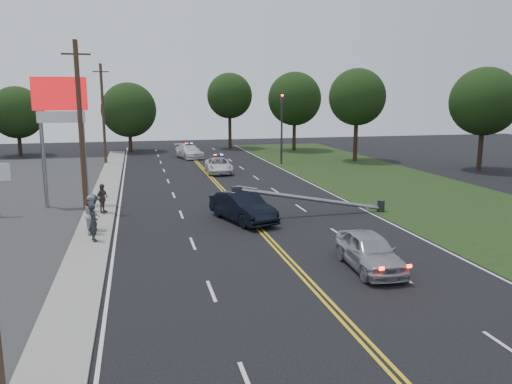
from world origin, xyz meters
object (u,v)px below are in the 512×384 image
object	(u,v)px
emergency_a	(219,166)
bystander_b	(92,214)
waiting_sedan	(370,251)
crashed_sedan	(243,207)
bystander_c	(93,212)
bystander_a	(93,222)
fallen_streetlight	(320,200)
bystander_d	(102,198)
traffic_signal	(282,122)
utility_pole_mid	(81,127)
utility_pole_far	(103,114)
emergency_b	(189,151)
pylon_sign	(61,110)

from	to	relation	value
emergency_a	bystander_b	bearing A→B (deg)	-113.63
waiting_sedan	bystander_b	bearing A→B (deg)	149.01
crashed_sedan	waiting_sedan	size ratio (longest dim) A/B	1.14
bystander_c	bystander_a	bearing A→B (deg)	-169.18
fallen_streetlight	bystander_d	xyz separation A→B (m)	(-12.36, 3.04, 0.07)
bystander_c	waiting_sedan	bearing A→B (deg)	-120.23
waiting_sedan	bystander_a	xyz separation A→B (m)	(-11.08, 6.28, 0.28)
traffic_signal	utility_pole_mid	world-z (taller)	utility_pole_mid
bystander_a	bystander_d	size ratio (longest dim) A/B	1.05
waiting_sedan	bystander_d	size ratio (longest dim) A/B	2.52
utility_pole_far	emergency_a	xyz separation A→B (m)	(10.26, -8.57, -4.42)
emergency_b	bystander_d	xyz separation A→B (m)	(-7.77, -25.91, 0.24)
fallen_streetlight	bystander_c	distance (m)	12.60
fallen_streetlight	utility_pole_far	distance (m)	29.54
emergency_a	bystander_d	world-z (taller)	bystander_d
utility_pole_far	emergency_a	bearing A→B (deg)	-39.88
crashed_sedan	bystander_a	size ratio (longest dim) A/B	2.74
traffic_signal	crashed_sedan	xyz separation A→B (m)	(-8.80, -22.34, -3.39)
traffic_signal	crashed_sedan	bearing A→B (deg)	-111.50
traffic_signal	fallen_streetlight	distance (m)	22.62
fallen_streetlight	waiting_sedan	bearing A→B (deg)	-98.27
utility_pole_far	emergency_b	world-z (taller)	utility_pole_far
emergency_a	bystander_a	bearing A→B (deg)	-111.67
crashed_sedan	emergency_b	distance (m)	29.29
pylon_sign	waiting_sedan	size ratio (longest dim) A/B	1.84
pylon_sign	bystander_d	xyz separation A→B (m)	(2.33, -2.96, -5.01)
utility_pole_far	bystander_c	world-z (taller)	utility_pole_far
bystander_c	bystander_b	bearing A→B (deg)	-172.93
bystander_c	utility_pole_far	bearing A→B (deg)	7.94
emergency_b	bystander_b	xyz separation A→B (m)	(-7.97, -30.40, 0.35)
traffic_signal	bystander_a	size ratio (longest dim) A/B	3.89
emergency_a	fallen_streetlight	bearing A→B (deg)	-76.91
pylon_sign	bystander_d	world-z (taller)	pylon_sign
fallen_streetlight	bystander_a	bearing A→B (deg)	-167.06
fallen_streetlight	bystander_b	bearing A→B (deg)	-173.43
emergency_a	crashed_sedan	bearing A→B (deg)	-92.09
emergency_a	bystander_b	size ratio (longest dim) A/B	2.46
waiting_sedan	bystander_b	world-z (taller)	bystander_b
utility_pole_mid	waiting_sedan	size ratio (longest dim) A/B	2.30
pylon_sign	emergency_b	bearing A→B (deg)	66.26
utility_pole_far	emergency_b	distance (m)	10.24
pylon_sign	traffic_signal	size ratio (longest dim) A/B	1.13
crashed_sedan	bystander_a	distance (m)	8.12
bystander_a	bystander_c	bearing A→B (deg)	-16.08
utility_pole_mid	emergency_a	distance (m)	17.47
utility_pole_far	crashed_sedan	xyz separation A→B (m)	(8.70, -26.34, -4.27)
bystander_a	bystander_b	distance (m)	1.41
emergency_a	emergency_b	size ratio (longest dim) A/B	0.93
traffic_signal	utility_pole_far	world-z (taller)	utility_pole_far
bystander_d	bystander_c	bearing A→B (deg)	-151.27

